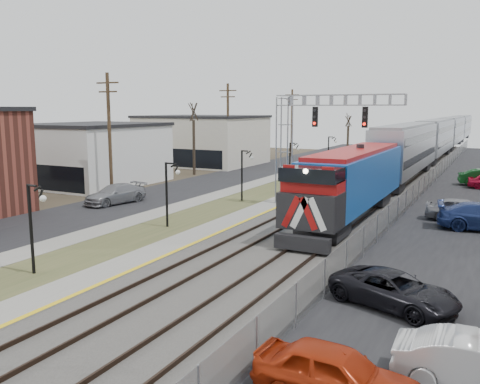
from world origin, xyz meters
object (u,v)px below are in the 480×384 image
Objects in this scene: train at (438,138)px; signal_gantry at (306,131)px; car_lot_a at (336,375)px; car_lot_b at (479,366)px.

train is 44.06m from signal_gantry.
car_lot_a is at bearing -85.68° from train.
signal_gantry is (-4.28, -43.77, 2.65)m from train.
signal_gantry is 2.17× the size of car_lot_a.
signal_gantry is 25.19m from car_lot_b.
signal_gantry is at bearing 24.52° from car_lot_a.
train is 65.66m from car_lot_b.
train is 12.07× the size of signal_gantry.
train reaches higher than car_lot_b.
train is at bearing 84.41° from signal_gantry.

